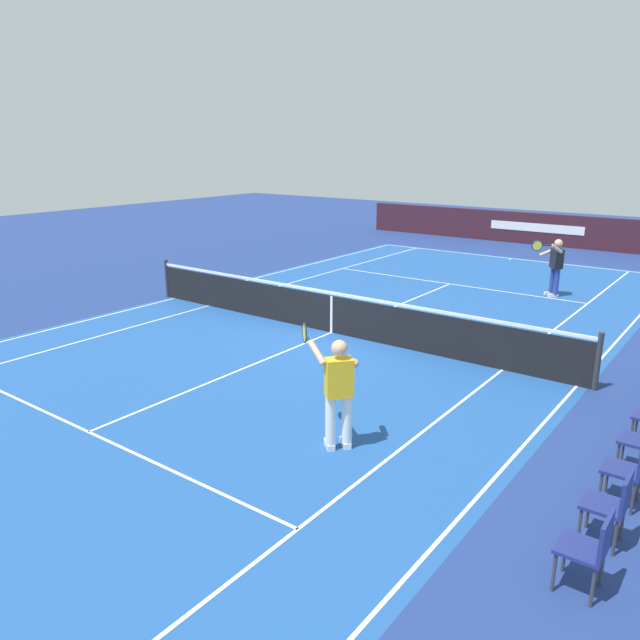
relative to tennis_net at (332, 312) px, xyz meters
The scene contains 11 objects.
ground_plane 0.49m from the tennis_net, ahead, with size 60.00×60.00×0.00m, color navy.
court_slab 0.49m from the tennis_net, ahead, with size 24.20×11.40×0.00m, color #1E4C93.
court_line_markings 0.49m from the tennis_net, ahead, with size 23.85×11.05×0.01m.
tennis_net is the anchor object (origin of this frame).
stadium_barrier 15.90m from the tennis_net, behind, with size 0.26×17.00×1.35m.
tennis_player_near 5.64m from the tennis_net, 36.45° to the left, with size 0.75×1.15×1.70m.
tennis_player_far 7.37m from the tennis_net, 155.50° to the left, with size 1.11×0.74×1.70m.
tennis_ball 3.44m from the tennis_net, 101.58° to the left, with size 0.07×0.07×0.07m, color #CCE01E.
spectator_chair_5 7.90m from the tennis_net, 62.61° to the left, with size 0.44×0.44×0.88m.
spectator_chair_6 8.37m from the tennis_net, 56.92° to the left, with size 0.44×0.44×0.88m.
spectator_chair_7 8.91m from the tennis_net, 51.89° to the left, with size 0.44×0.44×0.88m.
Camera 1 is at (11.11, 7.94, 4.25)m, focal length 34.34 mm.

